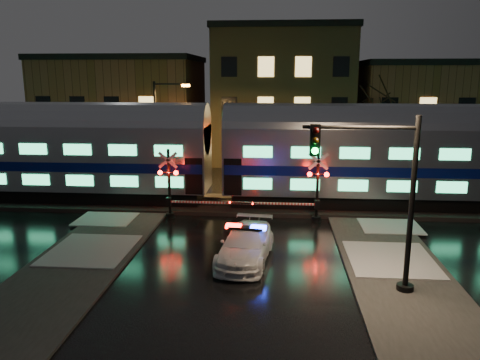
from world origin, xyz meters
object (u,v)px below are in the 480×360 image
Objects in this scene: crossing_signal_right at (310,193)px; crossing_signal_left at (176,191)px; traffic_light at (383,202)px; streetlight at (160,128)px; police_car at (246,244)px.

crossing_signal_right reaches higher than crossing_signal_left.
traffic_light reaches higher than crossing_signal_left.
streetlight reaches higher than crossing_signal_right.
streetlight is (-6.70, 12.32, 3.52)m from police_car.
police_car is 6.20m from traffic_light.
streetlight reaches higher than crossing_signal_left.
crossing_signal_left is at bearing 142.56° from traffic_light.
traffic_light is 0.87× the size of streetlight.
crossing_signal_left is 0.85× the size of traffic_light.
streetlight is (-2.48, 6.70, 2.64)m from crossing_signal_left.
crossing_signal_left is (-4.22, 5.62, 0.87)m from police_car.
crossing_signal_left reaches higher than police_car.
police_car is 0.79× the size of traffic_light.
crossing_signal_right reaches higher than police_car.
traffic_light is at bearing -52.08° from streetlight.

